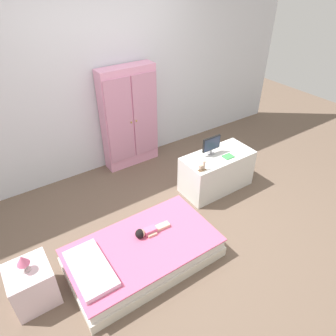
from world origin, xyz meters
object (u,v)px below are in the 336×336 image
Objects in this scene: nightstand at (32,285)px; table_lamp at (22,261)px; doll at (146,232)px; wardrobe at (129,118)px; tv_monitor at (211,144)px; tv_stand at (217,171)px; rocking_horse_toy at (203,166)px; book_green at (228,156)px; bed at (143,253)px.

table_lamp is at bearing 172.87° from nightstand.
wardrobe reaches higher than doll.
wardrobe is 1.26m from tv_monitor.
tv_stand is 0.52m from rocking_horse_toy.
table_lamp is 2.56m from book_green.
doll is 1.04m from rocking_horse_toy.
table_lamp is at bearing -172.07° from tv_stand.
rocking_horse_toy is (-0.38, -0.15, 0.32)m from tv_stand.
doll is (0.10, 0.10, 0.16)m from bed.
tv_monitor is (-0.06, 0.08, 0.40)m from tv_stand.
nightstand is at bearing -174.61° from rocking_horse_toy.
bed is 1.58× the size of tv_stand.
book_green is (0.46, 0.04, -0.05)m from rocking_horse_toy.
bed is 0.21m from doll.
tv_monitor is at bearing 35.10° from rocking_horse_toy.
rocking_horse_toy is at bearing 19.71° from bed.
tv_monitor is 2.18× the size of rocking_horse_toy.
bed is 1.06m from nightstand.
tv_monitor is (1.28, 0.51, 0.38)m from doll.
tv_stand is 0.29m from book_green.
tv_monitor reaches higher than rocking_horse_toy.
wardrobe reaches higher than tv_stand.
tv_stand is (1.44, 0.53, 0.14)m from bed.
table_lamp is 1.41× the size of rocking_horse_toy.
rocking_horse_toy is at bearing 5.39° from nightstand.
nightstand is 2.35× the size of table_lamp.
book_green reaches higher than doll.
tv_monitor is 2.07× the size of book_green.
book_green is at bearing -55.37° from tv_stand.
bed is at bearing -164.39° from book_green.
doll is 1.45× the size of tv_monitor.
bed is at bearing -9.85° from table_lamp.
tv_stand is at bearing 7.93° from table_lamp.
table_lamp is (-0.00, 0.00, 0.33)m from nightstand.
tv_monitor is at bearing 9.94° from nightstand.
wardrobe is at bearing 66.49° from doll.
rocking_horse_toy is at bearing -144.90° from tv_monitor.
rocking_horse_toy is at bearing -159.02° from tv_stand.
doll is at bearing 44.68° from bed.
tv_stand is (0.63, -1.20, -0.47)m from wardrobe.
rocking_horse_toy is at bearing 16.31° from doll.
tv_monitor is at bearing 21.59° from doll.
bed is 1.03× the size of wardrobe.
bed is at bearing -9.85° from nightstand.
rocking_horse_toy is at bearing -174.47° from book_green.
wardrobe is (0.81, 1.72, 0.61)m from bed.
doll is at bearing -162.32° from tv_stand.
tv_stand is 7.66× the size of rocking_horse_toy.
wardrobe is 11.77× the size of rocking_horse_toy.
doll is at bearing -158.41° from tv_monitor.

